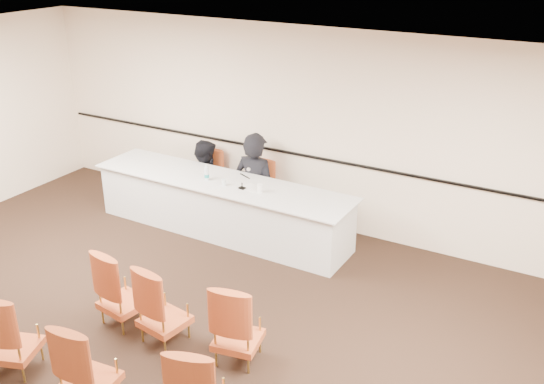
{
  "coord_description": "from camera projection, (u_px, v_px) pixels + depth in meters",
  "views": [
    {
      "loc": [
        3.56,
        -3.72,
        4.18
      ],
      "look_at": [
        -0.02,
        2.6,
        1.06
      ],
      "focal_mm": 40.0,
      "sensor_mm": 36.0,
      "label": 1
    }
  ],
  "objects": [
    {
      "name": "floor",
      "position": [
        149.0,
        373.0,
        6.24
      ],
      "size": [
        10.0,
        10.0,
        0.0
      ],
      "primitive_type": "plane",
      "color": "black",
      "rests_on": "ground"
    },
    {
      "name": "ceiling",
      "position": [
        120.0,
        86.0,
        5.05
      ],
      "size": [
        10.0,
        10.0,
        0.0
      ],
      "primitive_type": "plane",
      "rotation": [
        3.14,
        0.0,
        0.0
      ],
      "color": "white",
      "rests_on": "ground"
    },
    {
      "name": "wall_back",
      "position": [
        320.0,
        131.0,
        8.84
      ],
      "size": [
        10.0,
        0.04,
        3.0
      ],
      "primitive_type": "cube",
      "color": "#FBE5C5",
      "rests_on": "ground"
    },
    {
      "name": "wall_rail",
      "position": [
        318.0,
        158.0,
        8.97
      ],
      "size": [
        9.8,
        0.04,
        0.03
      ],
      "primitive_type": "cube",
      "color": "black",
      "rests_on": "wall_back"
    },
    {
      "name": "panel_table",
      "position": [
        222.0,
        206.0,
        9.04
      ],
      "size": [
        4.13,
        1.0,
        0.83
      ],
      "primitive_type": null,
      "rotation": [
        0.0,
        0.0,
        -0.01
      ],
      "color": "silver",
      "rests_on": "ground"
    },
    {
      "name": "panelist_main",
      "position": [
        256.0,
        193.0,
        9.39
      ],
      "size": [
        0.73,
        0.49,
        1.97
      ],
      "primitive_type": "imported",
      "rotation": [
        0.0,
        0.0,
        3.12
      ],
      "color": "black",
      "rests_on": "ground"
    },
    {
      "name": "panelist_main_chair",
      "position": [
        256.0,
        192.0,
        9.38
      ],
      "size": [
        0.51,
        0.51,
        0.95
      ],
      "primitive_type": null,
      "rotation": [
        0.0,
        0.0,
        -0.01
      ],
      "color": "#AC4E1F",
      "rests_on": "ground"
    },
    {
      "name": "panelist_second",
      "position": [
        206.0,
        187.0,
        9.87
      ],
      "size": [
        0.81,
        0.66,
        1.6
      ],
      "primitive_type": "imported",
      "rotation": [
        0.0,
        0.0,
        3.07
      ],
      "color": "black",
      "rests_on": "ground"
    },
    {
      "name": "panelist_second_chair",
      "position": [
        205.0,
        180.0,
        9.83
      ],
      "size": [
        0.51,
        0.51,
        0.95
      ],
      "primitive_type": null,
      "rotation": [
        0.0,
        0.0,
        -0.01
      ],
      "color": "#AC4E1F",
      "rests_on": "ground"
    },
    {
      "name": "papers",
      "position": [
        252.0,
        188.0,
        8.62
      ],
      "size": [
        0.35,
        0.29,
        0.0
      ],
      "primitive_type": "cube",
      "rotation": [
        0.0,
        0.0,
        -0.27
      ],
      "color": "white",
      "rests_on": "panel_table"
    },
    {
      "name": "microphone",
      "position": [
        242.0,
        180.0,
        8.55
      ],
      "size": [
        0.13,
        0.21,
        0.28
      ],
      "primitive_type": null,
      "rotation": [
        0.0,
        0.0,
        -0.14
      ],
      "color": "black",
      "rests_on": "panel_table"
    },
    {
      "name": "water_bottle",
      "position": [
        207.0,
        173.0,
        8.85
      ],
      "size": [
        0.08,
        0.08,
        0.24
      ],
      "primitive_type": null,
      "rotation": [
        0.0,
        0.0,
        -0.1
      ],
      "color": "teal",
      "rests_on": "panel_table"
    },
    {
      "name": "drinking_glass",
      "position": [
        224.0,
        183.0,
        8.68
      ],
      "size": [
        0.07,
        0.07,
        0.1
      ],
      "primitive_type": "cylinder",
      "rotation": [
        0.0,
        0.0,
        0.19
      ],
      "color": "silver",
      "rests_on": "panel_table"
    },
    {
      "name": "coffee_cup",
      "position": [
        260.0,
        188.0,
        8.46
      ],
      "size": [
        0.11,
        0.11,
        0.12
      ],
      "primitive_type": "cylinder",
      "rotation": [
        0.0,
        0.0,
        0.4
      ],
      "color": "white",
      "rests_on": "panel_table"
    },
    {
      "name": "aud_chair_front_left",
      "position": [
        122.0,
        286.0,
        6.88
      ],
      "size": [
        0.57,
        0.57,
        0.95
      ],
      "primitive_type": null,
      "rotation": [
        0.0,
        0.0,
        -0.15
      ],
      "color": "#AC4E1F",
      "rests_on": "ground"
    },
    {
      "name": "aud_chair_front_mid",
      "position": [
        163.0,
        304.0,
        6.56
      ],
      "size": [
        0.56,
        0.56,
        0.95
      ],
      "primitive_type": null,
      "rotation": [
        0.0,
        0.0,
        -0.14
      ],
      "color": "#AC4E1F",
      "rests_on": "ground"
    },
    {
      "name": "aud_chair_front_right",
      "position": [
        238.0,
        322.0,
        6.26
      ],
      "size": [
        0.59,
        0.59,
        0.95
      ],
      "primitive_type": null,
      "rotation": [
        0.0,
        0.0,
        0.19
      ],
      "color": "#AC4E1F",
      "rests_on": "ground"
    },
    {
      "name": "aud_chair_back_left",
      "position": [
        11.0,
        331.0,
        6.11
      ],
      "size": [
        0.64,
        0.64,
        0.95
      ],
      "primitive_type": null,
      "rotation": [
        0.0,
        0.0,
        0.35
      ],
      "color": "#AC4E1F",
      "rests_on": "ground"
    },
    {
      "name": "aud_chair_back_mid",
      "position": [
        88.0,
        363.0,
        5.66
      ],
      "size": [
        0.55,
        0.55,
        0.95
      ],
      "primitive_type": null,
      "rotation": [
        0.0,
        0.0,
        0.1
      ],
      "color": "#AC4E1F",
      "rests_on": "ground"
    }
  ]
}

